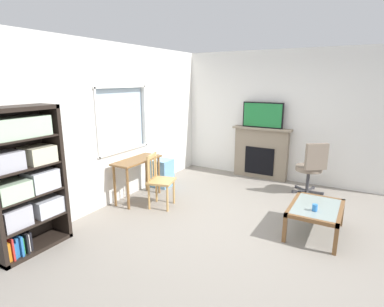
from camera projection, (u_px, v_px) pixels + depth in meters
name	position (u px, v px, depth m)	size (l,w,h in m)	color
ground	(234.00, 224.00, 4.54)	(5.90, 5.42, 0.02)	gray
wall_back_with_window	(119.00, 124.00, 5.30)	(4.90, 0.15, 2.70)	white
wall_right	(282.00, 116.00, 6.33)	(0.12, 4.62, 2.70)	white
bookshelf	(23.00, 178.00, 3.65)	(0.90, 0.38, 1.80)	black
desk_under_window	(137.00, 167.00, 5.33)	(0.96, 0.39, 0.74)	brown
wooden_chair	(159.00, 180.00, 5.06)	(0.51, 0.50, 0.90)	tan
plastic_drawer_unit	(161.00, 173.00, 6.08)	(0.35, 0.40, 0.55)	#72ADDB
fireplace	(261.00, 153.00, 6.56)	(0.26, 1.24, 1.11)	gray
tv	(263.00, 115.00, 6.36)	(0.06, 0.86, 0.54)	black
office_chair	(312.00, 166.00, 5.58)	(0.62, 0.57, 1.00)	#7A6B5B
coffee_table	(316.00, 210.00, 4.17)	(0.94, 0.66, 0.41)	#8C9E99
sippy_cup	(315.00, 208.00, 4.00)	(0.07, 0.07, 0.09)	#337FD6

